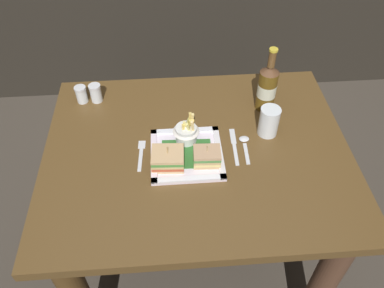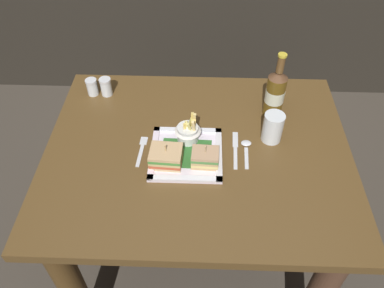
{
  "view_description": "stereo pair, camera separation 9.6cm",
  "coord_description": "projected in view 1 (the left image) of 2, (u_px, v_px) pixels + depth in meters",
  "views": [
    {
      "loc": [
        -0.08,
        -0.88,
        1.68
      ],
      "look_at": [
        -0.02,
        -0.01,
        0.79
      ],
      "focal_mm": 35.94,
      "sensor_mm": 36.0,
      "label": 1
    },
    {
      "loc": [
        0.01,
        -0.88,
        1.68
      ],
      "look_at": [
        -0.02,
        -0.01,
        0.79
      ],
      "focal_mm": 35.94,
      "sensor_mm": 36.0,
      "label": 2
    }
  ],
  "objects": [
    {
      "name": "beer_bottle",
      "position": [
        267.0,
        87.0,
        1.37
      ],
      "size": [
        0.07,
        0.07,
        0.25
      ],
      "color": "brown",
      "rests_on": "dining_table"
    },
    {
      "name": "salt_shaker",
      "position": [
        82.0,
        95.0,
        1.44
      ],
      "size": [
        0.04,
        0.04,
        0.07
      ],
      "color": "silver",
      "rests_on": "dining_table"
    },
    {
      "name": "water_glass",
      "position": [
        269.0,
        123.0,
        1.31
      ],
      "size": [
        0.07,
        0.07,
        0.11
      ],
      "color": "silver",
      "rests_on": "dining_table"
    },
    {
      "name": "fries_cup",
      "position": [
        186.0,
        131.0,
        1.27
      ],
      "size": [
        0.09,
        0.09,
        0.11
      ],
      "color": "silver",
      "rests_on": "square_plate"
    },
    {
      "name": "spoon",
      "position": [
        245.0,
        143.0,
        1.3
      ],
      "size": [
        0.03,
        0.13,
        0.01
      ],
      "color": "silver",
      "rests_on": "dining_table"
    },
    {
      "name": "sandwich_half_right",
      "position": [
        207.0,
        156.0,
        1.21
      ],
      "size": [
        0.09,
        0.07,
        0.08
      ],
      "color": "tan",
      "rests_on": "square_plate"
    },
    {
      "name": "square_plate",
      "position": [
        187.0,
        154.0,
        1.26
      ],
      "size": [
        0.23,
        0.23,
        0.02
      ],
      "color": "white",
      "rests_on": "dining_table"
    },
    {
      "name": "dining_table",
      "position": [
        197.0,
        182.0,
        1.41
      ],
      "size": [
        1.02,
        0.81,
        0.75
      ],
      "color": "brown",
      "rests_on": "ground_plane"
    },
    {
      "name": "sandwich_half_left",
      "position": [
        168.0,
        158.0,
        1.21
      ],
      "size": [
        0.11,
        0.09,
        0.08
      ],
      "color": "#D2B27E",
      "rests_on": "square_plate"
    },
    {
      "name": "knife",
      "position": [
        234.0,
        145.0,
        1.3
      ],
      "size": [
        0.02,
        0.17,
        0.0
      ],
      "color": "silver",
      "rests_on": "dining_table"
    },
    {
      "name": "fork",
      "position": [
        141.0,
        153.0,
        1.27
      ],
      "size": [
        0.03,
        0.14,
        0.0
      ],
      "color": "silver",
      "rests_on": "dining_table"
    },
    {
      "name": "ground_plane",
      "position": [
        196.0,
        257.0,
        1.82
      ],
      "size": [
        6.0,
        6.0,
        0.0
      ],
      "primitive_type": "plane",
      "color": "#433B32"
    },
    {
      "name": "pepper_shaker",
      "position": [
        96.0,
        94.0,
        1.44
      ],
      "size": [
        0.04,
        0.04,
        0.07
      ],
      "color": "silver",
      "rests_on": "dining_table"
    }
  ]
}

